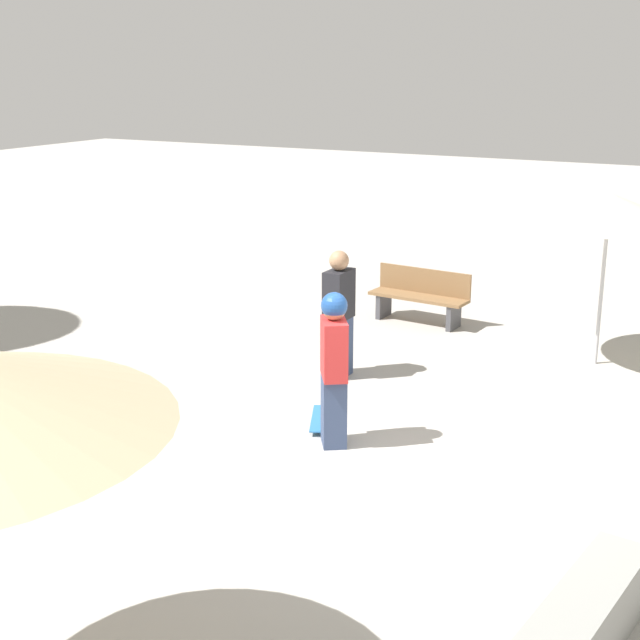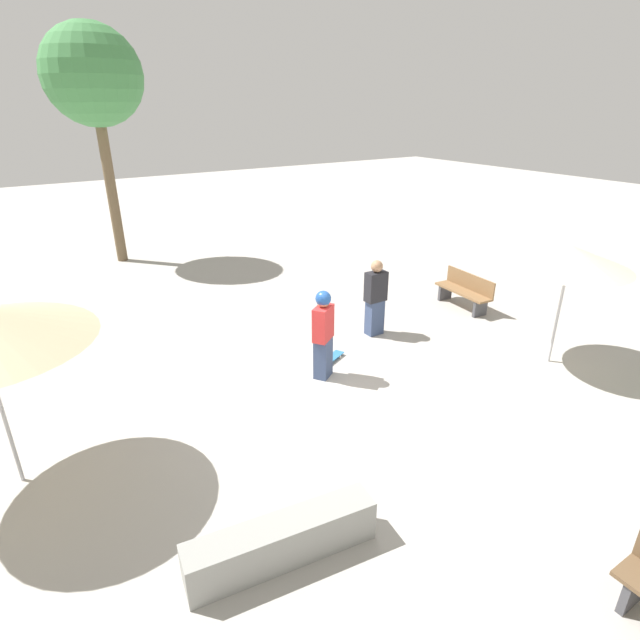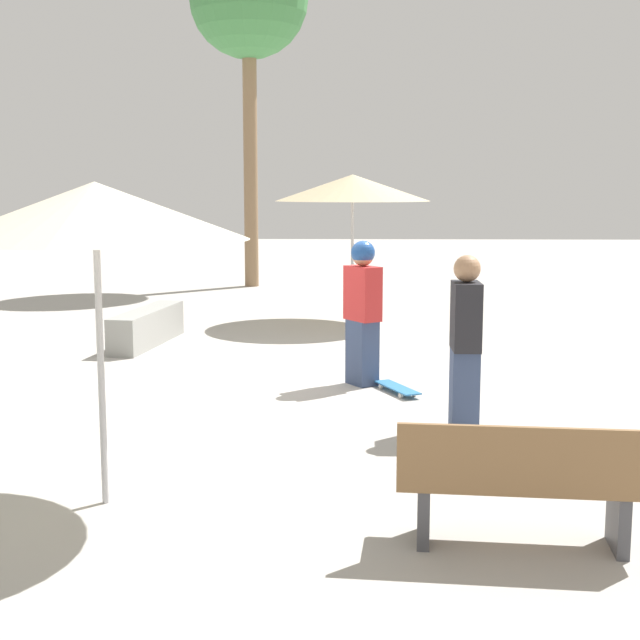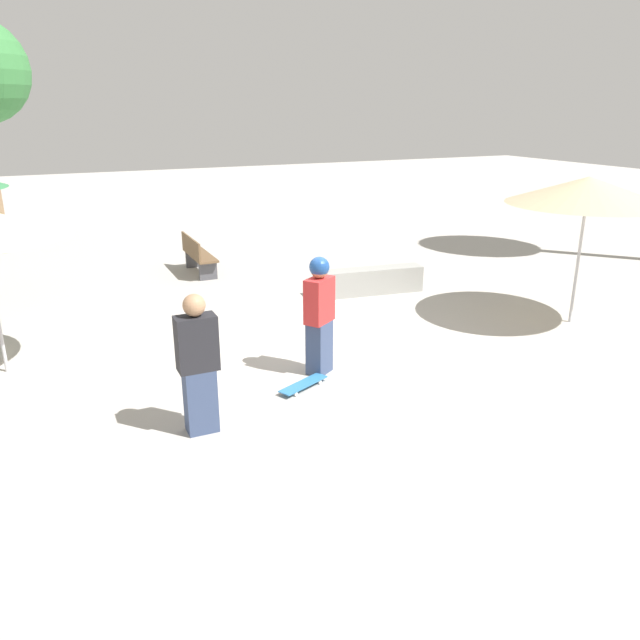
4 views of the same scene
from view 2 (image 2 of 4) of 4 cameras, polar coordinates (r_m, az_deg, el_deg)
The scene contains 8 objects.
ground_plane at distance 8.61m, azimuth 1.37°, elevation -9.85°, with size 60.00×60.00×0.00m, color #ADA8A0.
skater_main at distance 9.05m, azimuth 0.36°, elevation -1.35°, with size 0.52×0.46×1.71m.
skateboard at distance 9.94m, azimuth 1.16°, elevation -4.49°, with size 0.81×0.51×0.07m.
concrete_ledge at distance 6.10m, azimuth -4.32°, elevation -23.87°, with size 2.23×0.70×0.53m.
bench_far at distance 12.93m, azimuth 16.21°, elevation 3.20°, with size 0.58×1.63×0.85m.
shade_umbrella_cream at distance 10.24m, azimuth 26.67°, elevation 6.47°, with size 2.19×2.19×2.36m.
palm_tree_left at distance 16.95m, azimuth -24.53°, elevation 23.88°, with size 2.78×2.78×6.81m.
bystander_watching at distance 10.87m, azimuth 6.35°, elevation 2.50°, with size 0.46×0.26×1.69m.
Camera 2 is at (4.08, 5.89, 4.77)m, focal length 28.00 mm.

